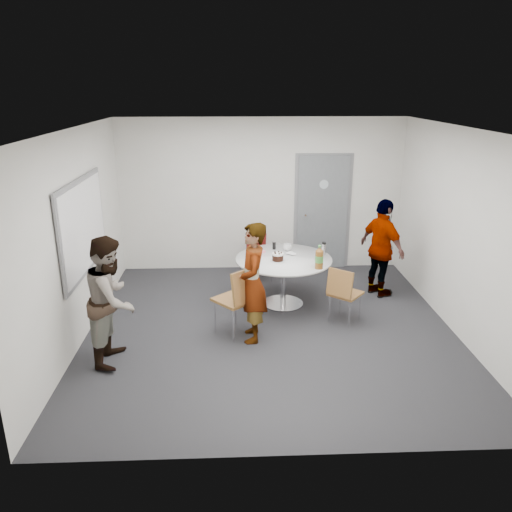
{
  "coord_description": "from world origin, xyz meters",
  "views": [
    {
      "loc": [
        -0.47,
        -6.19,
        3.2
      ],
      "look_at": [
        -0.19,
        0.25,
        0.99
      ],
      "focal_mm": 35.0,
      "sensor_mm": 36.0,
      "label": 1
    }
  ],
  "objects_px": {
    "chair_near_right": "(343,290)",
    "person_left": "(112,300)",
    "chair_near_left": "(239,295)",
    "chair_far": "(258,253)",
    "table": "(286,265)",
    "door": "(322,213)",
    "person_main": "(252,283)",
    "whiteboard": "(83,226)",
    "person_right": "(382,248)"
  },
  "relations": [
    {
      "from": "person_main",
      "to": "person_left",
      "type": "bearing_deg",
      "value": -76.48
    },
    {
      "from": "chair_near_right",
      "to": "chair_far",
      "type": "relative_size",
      "value": 1.06
    },
    {
      "from": "whiteboard",
      "to": "chair_near_left",
      "type": "distance_m",
      "value": 2.23
    },
    {
      "from": "table",
      "to": "chair_near_right",
      "type": "xyz_separation_m",
      "value": [
        0.74,
        -0.65,
        -0.16
      ]
    },
    {
      "from": "person_main",
      "to": "person_left",
      "type": "height_order",
      "value": "person_main"
    },
    {
      "from": "chair_near_left",
      "to": "chair_near_right",
      "type": "height_order",
      "value": "chair_near_left"
    },
    {
      "from": "chair_near_left",
      "to": "person_right",
      "type": "bearing_deg",
      "value": -12.06
    },
    {
      "from": "chair_near_right",
      "to": "person_left",
      "type": "distance_m",
      "value": 3.1
    },
    {
      "from": "door",
      "to": "table",
      "type": "distance_m",
      "value": 1.91
    },
    {
      "from": "chair_near_right",
      "to": "table",
      "type": "bearing_deg",
      "value": 179.0
    },
    {
      "from": "person_left",
      "to": "door",
      "type": "bearing_deg",
      "value": -40.34
    },
    {
      "from": "whiteboard",
      "to": "table",
      "type": "height_order",
      "value": "whiteboard"
    },
    {
      "from": "chair_near_left",
      "to": "chair_far",
      "type": "xyz_separation_m",
      "value": [
        0.35,
        2.09,
        -0.12
      ]
    },
    {
      "from": "chair_near_right",
      "to": "person_right",
      "type": "bearing_deg",
      "value": 90.76
    },
    {
      "from": "table",
      "to": "person_main",
      "type": "bearing_deg",
      "value": -117.12
    },
    {
      "from": "door",
      "to": "person_main",
      "type": "distance_m",
      "value": 3.06
    },
    {
      "from": "chair_near_left",
      "to": "person_main",
      "type": "bearing_deg",
      "value": -68.81
    },
    {
      "from": "door",
      "to": "person_main",
      "type": "height_order",
      "value": "door"
    },
    {
      "from": "table",
      "to": "person_right",
      "type": "xyz_separation_m",
      "value": [
        1.54,
        0.33,
        0.13
      ]
    },
    {
      "from": "chair_near_right",
      "to": "person_right",
      "type": "height_order",
      "value": "person_right"
    },
    {
      "from": "chair_near_left",
      "to": "chair_near_right",
      "type": "xyz_separation_m",
      "value": [
        1.45,
        0.32,
        -0.09
      ]
    },
    {
      "from": "table",
      "to": "person_main",
      "type": "relative_size",
      "value": 0.91
    },
    {
      "from": "door",
      "to": "chair_near_left",
      "type": "distance_m",
      "value": 3.09
    },
    {
      "from": "door",
      "to": "person_left",
      "type": "relative_size",
      "value": 1.35
    },
    {
      "from": "table",
      "to": "chair_near_left",
      "type": "xyz_separation_m",
      "value": [
        -0.71,
        -0.97,
        -0.06
      ]
    },
    {
      "from": "chair_near_right",
      "to": "person_right",
      "type": "relative_size",
      "value": 0.53
    },
    {
      "from": "whiteboard",
      "to": "door",
      "type": "bearing_deg",
      "value": 32.66
    },
    {
      "from": "door",
      "to": "chair_near_left",
      "type": "relative_size",
      "value": 2.19
    },
    {
      "from": "person_main",
      "to": "person_right",
      "type": "xyz_separation_m",
      "value": [
        2.08,
        1.38,
        -0.01
      ]
    },
    {
      "from": "whiteboard",
      "to": "table",
      "type": "relative_size",
      "value": 1.32
    },
    {
      "from": "table",
      "to": "person_left",
      "type": "bearing_deg",
      "value": -146.12
    },
    {
      "from": "door",
      "to": "chair_near_right",
      "type": "bearing_deg",
      "value": -92.02
    },
    {
      "from": "door",
      "to": "person_left",
      "type": "height_order",
      "value": "door"
    },
    {
      "from": "chair_far",
      "to": "person_right",
      "type": "relative_size",
      "value": 0.5
    },
    {
      "from": "table",
      "to": "person_left",
      "type": "xyz_separation_m",
      "value": [
        -2.23,
        -1.5,
        0.13
      ]
    },
    {
      "from": "door",
      "to": "whiteboard",
      "type": "xyz_separation_m",
      "value": [
        -3.56,
        -2.28,
        0.42
      ]
    },
    {
      "from": "whiteboard",
      "to": "chair_near_right",
      "type": "height_order",
      "value": "whiteboard"
    },
    {
      "from": "table",
      "to": "chair_near_right",
      "type": "distance_m",
      "value": 0.99
    },
    {
      "from": "person_right",
      "to": "chair_near_left",
      "type": "bearing_deg",
      "value": 93.46
    },
    {
      "from": "chair_near_left",
      "to": "chair_far",
      "type": "bearing_deg",
      "value": 38.58
    },
    {
      "from": "whiteboard",
      "to": "person_left",
      "type": "relative_size",
      "value": 1.21
    },
    {
      "from": "person_main",
      "to": "person_right",
      "type": "bearing_deg",
      "value": 122.29
    },
    {
      "from": "person_main",
      "to": "person_right",
      "type": "distance_m",
      "value": 2.49
    },
    {
      "from": "table",
      "to": "chair_far",
      "type": "xyz_separation_m",
      "value": [
        -0.36,
        1.13,
        -0.19
      ]
    },
    {
      "from": "table",
      "to": "chair_far",
      "type": "relative_size",
      "value": 1.85
    },
    {
      "from": "table",
      "to": "chair_near_right",
      "type": "bearing_deg",
      "value": -41.28
    },
    {
      "from": "chair_far",
      "to": "person_left",
      "type": "distance_m",
      "value": 3.24
    },
    {
      "from": "door",
      "to": "person_main",
      "type": "bearing_deg",
      "value": -116.43
    },
    {
      "from": "door",
      "to": "chair_far",
      "type": "xyz_separation_m",
      "value": [
        -1.18,
        -0.56,
        -0.56
      ]
    },
    {
      "from": "chair_far",
      "to": "person_right",
      "type": "bearing_deg",
      "value": 138.04
    }
  ]
}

